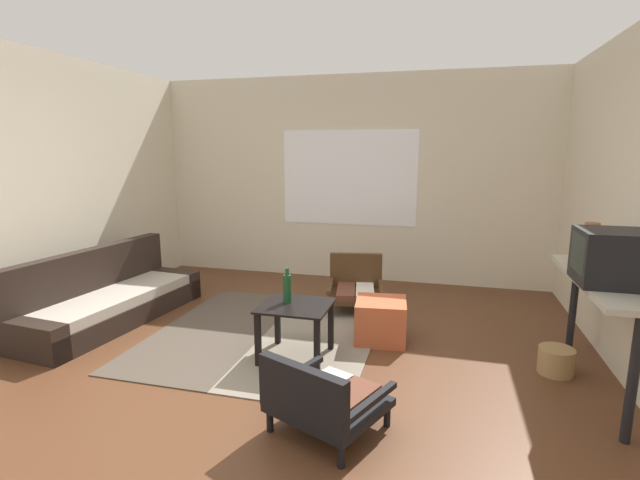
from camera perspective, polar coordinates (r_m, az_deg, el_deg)
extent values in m
plane|color=#56331E|center=(3.77, -6.22, -16.54)|extent=(7.80, 7.80, 0.00)
cube|color=beige|center=(6.30, 3.65, 7.44)|extent=(5.60, 0.12, 2.70)
cube|color=white|center=(6.24, 3.54, 7.61)|extent=(1.80, 0.01, 1.25)
cube|color=beige|center=(5.19, -33.91, 4.86)|extent=(0.12, 6.60, 2.70)
cube|color=#4C4238|center=(4.78, -12.54, -10.54)|extent=(1.03, 2.30, 0.01)
cube|color=gray|center=(4.42, -0.33, -12.07)|extent=(1.03, 2.30, 0.01)
cube|color=black|center=(5.26, -23.89, -8.02)|extent=(0.88, 2.07, 0.21)
cube|color=#B2A899|center=(5.20, -23.78, -6.43)|extent=(0.76, 1.88, 0.10)
cube|color=black|center=(5.37, -26.30, -4.33)|extent=(0.34, 2.02, 0.63)
cube|color=black|center=(5.90, -17.71, -5.04)|extent=(0.70, 0.25, 0.32)
cube|color=black|center=(4.69, -31.88, -10.40)|extent=(0.70, 0.25, 0.32)
cube|color=black|center=(3.90, -3.02, -8.04)|extent=(0.58, 0.54, 0.02)
cube|color=black|center=(4.26, -5.24, -9.78)|extent=(0.04, 0.04, 0.46)
cube|color=black|center=(4.13, 1.34, -10.45)|extent=(0.04, 0.04, 0.46)
cube|color=black|center=(3.87, -7.63, -12.07)|extent=(0.04, 0.04, 0.46)
cube|color=black|center=(3.72, -0.37, -12.95)|extent=(0.04, 0.04, 0.46)
cylinder|color=#472D19|center=(4.94, 7.32, -8.83)|extent=(0.04, 0.04, 0.14)
cylinder|color=#472D19|center=(4.94, 1.31, -8.72)|extent=(0.04, 0.04, 0.14)
cylinder|color=#472D19|center=(5.43, 7.10, -6.97)|extent=(0.04, 0.04, 0.14)
cylinder|color=#472D19|center=(5.43, 1.66, -6.88)|extent=(0.04, 0.04, 0.14)
cube|color=#472D19|center=(5.15, 4.37, -6.81)|extent=(0.69, 0.69, 0.05)
cube|color=silver|center=(5.11, 5.54, -6.31)|extent=(0.29, 0.57, 0.06)
cube|color=brown|center=(5.11, 3.20, -6.27)|extent=(0.29, 0.57, 0.06)
cube|color=#472D19|center=(5.34, 4.43, -3.69)|extent=(0.59, 0.17, 0.39)
cube|color=#472D19|center=(5.12, 7.49, -5.62)|extent=(0.15, 0.60, 0.04)
cube|color=#472D19|center=(5.12, 1.28, -5.52)|extent=(0.15, 0.60, 0.04)
cylinder|color=black|center=(3.46, -0.05, -17.81)|extent=(0.04, 0.04, 0.14)
cylinder|color=black|center=(3.19, 8.23, -20.58)|extent=(0.04, 0.04, 0.14)
cylinder|color=black|center=(3.13, -6.16, -21.19)|extent=(0.04, 0.04, 0.14)
cylinder|color=black|center=(2.84, 2.61, -24.94)|extent=(0.04, 0.04, 0.14)
cube|color=black|center=(3.09, 1.12, -19.53)|extent=(0.81, 0.78, 0.05)
cube|color=silver|center=(3.14, -0.32, -17.89)|extent=(0.40, 0.56, 0.06)
cube|color=brown|center=(3.02, 3.13, -19.11)|extent=(0.40, 0.56, 0.06)
cube|color=black|center=(2.82, -2.23, -18.30)|extent=(0.61, 0.31, 0.33)
cube|color=black|center=(3.20, -3.24, -16.07)|extent=(0.27, 0.55, 0.04)
cube|color=black|center=(2.89, 6.07, -19.30)|extent=(0.27, 0.55, 0.04)
cube|color=#BC5633|center=(4.38, 7.46, -9.75)|extent=(0.50, 0.50, 0.38)
cube|color=#B2AD9E|center=(3.87, 31.51, -4.25)|extent=(0.40, 1.47, 0.04)
cylinder|color=black|center=(3.40, 34.02, -14.09)|extent=(0.06, 0.06, 0.81)
cylinder|color=black|center=(4.61, 28.65, -7.21)|extent=(0.06, 0.06, 0.81)
cube|color=black|center=(3.67, 32.55, -1.84)|extent=(0.47, 0.43, 0.37)
cube|color=black|center=(3.60, 29.14, -1.38)|extent=(0.01, 0.33, 0.26)
cylinder|color=#935B38|center=(4.22, 30.18, -1.25)|extent=(0.25, 0.25, 0.21)
cylinder|color=#935B38|center=(4.19, 30.40, 0.99)|extent=(0.11, 0.11, 0.13)
cylinder|color=#194723|center=(3.93, -4.02, -5.98)|extent=(0.07, 0.07, 0.23)
cylinder|color=#194723|center=(3.89, -4.05, -3.91)|extent=(0.03, 0.03, 0.06)
cylinder|color=#9E7A4C|center=(4.21, 26.99, -13.07)|extent=(0.27, 0.27, 0.21)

